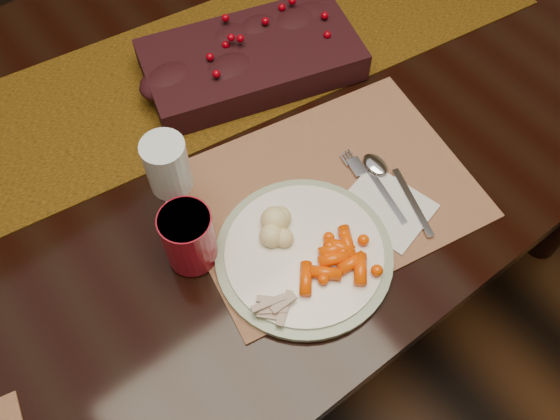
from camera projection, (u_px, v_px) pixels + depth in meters
floor at (230, 296)px, 1.67m from camera, size 5.00×5.00×0.00m
dining_table at (219, 232)px, 1.35m from camera, size 1.80×1.00×0.75m
table_runner at (137, 97)px, 1.06m from camera, size 1.62×0.54×0.00m
centerpiece at (251, 56)px, 1.06m from camera, size 0.42×0.29×0.08m
placemat_main at (327, 193)px, 0.95m from camera, size 0.50×0.40×0.00m
dinner_plate at (304, 254)px, 0.89m from camera, size 0.28×0.28×0.01m
baby_carrots at (333, 266)px, 0.86m from camera, size 0.13×0.11×0.02m
mashed_potatoes at (279, 227)px, 0.88m from camera, size 0.09×0.09×0.04m
turkey_shreds at (277, 307)px, 0.83m from camera, size 0.07×0.06×0.01m
napkin at (386, 208)px, 0.94m from camera, size 0.14×0.15×0.00m
fork at (379, 188)px, 0.95m from camera, size 0.05×0.14×0.00m
spoon at (401, 190)px, 0.95m from camera, size 0.08×0.17×0.00m
red_cup at (189, 238)px, 0.85m from camera, size 0.09×0.09×0.11m
wine_glass at (172, 182)px, 0.86m from camera, size 0.08×0.08×0.18m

